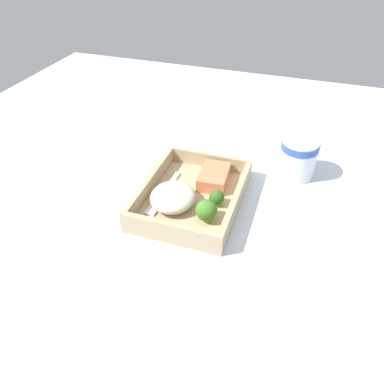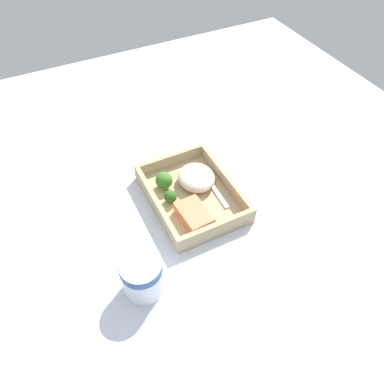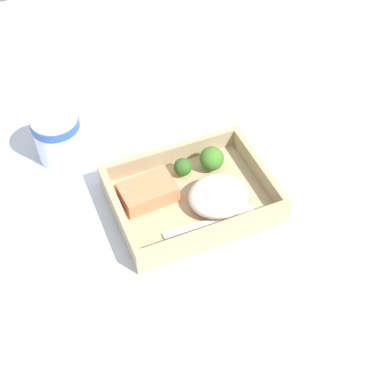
# 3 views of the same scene
# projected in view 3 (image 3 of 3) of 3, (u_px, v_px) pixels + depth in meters

# --- Properties ---
(ground_plane) EXTENTS (1.60, 1.60, 0.02)m
(ground_plane) POSITION_uv_depth(u_px,v_px,m) (192.00, 206.00, 0.92)
(ground_plane) COLOR silver
(takeout_tray) EXTENTS (0.27, 0.20, 0.01)m
(takeout_tray) POSITION_uv_depth(u_px,v_px,m) (192.00, 200.00, 0.91)
(takeout_tray) COLOR tan
(takeout_tray) RESTS_ON ground_plane
(tray_rim) EXTENTS (0.27, 0.20, 0.04)m
(tray_rim) POSITION_uv_depth(u_px,v_px,m) (192.00, 191.00, 0.89)
(tray_rim) COLOR tan
(tray_rim) RESTS_ON takeout_tray
(salmon_fillet) EXTENTS (0.09, 0.07, 0.03)m
(salmon_fillet) POSITION_uv_depth(u_px,v_px,m) (148.00, 192.00, 0.89)
(salmon_fillet) COLOR #EB7E53
(salmon_fillet) RESTS_ON takeout_tray
(mashed_potatoes) EXTENTS (0.10, 0.09, 0.04)m
(mashed_potatoes) POSITION_uv_depth(u_px,v_px,m) (219.00, 196.00, 0.88)
(mashed_potatoes) COLOR #F2DAC8
(mashed_potatoes) RESTS_ON takeout_tray
(broccoli_floret_1) EXTENTS (0.04, 0.04, 0.05)m
(broccoli_floret_1) POSITION_uv_depth(u_px,v_px,m) (212.00, 159.00, 0.93)
(broccoli_floret_1) COLOR #7F9C56
(broccoli_floret_1) RESTS_ON takeout_tray
(broccoli_floret_2) EXTENTS (0.03, 0.03, 0.04)m
(broccoli_floret_2) POSITION_uv_depth(u_px,v_px,m) (183.00, 167.00, 0.92)
(broccoli_floret_2) COLOR #7C9E5A
(broccoli_floret_2) RESTS_ON takeout_tray
(fork) EXTENTS (0.16, 0.02, 0.00)m
(fork) POSITION_uv_depth(u_px,v_px,m) (216.00, 221.00, 0.87)
(fork) COLOR silver
(fork) RESTS_ON takeout_tray
(paper_cup) EXTENTS (0.08, 0.08, 0.09)m
(paper_cup) POSITION_uv_depth(u_px,v_px,m) (58.00, 135.00, 0.95)
(paper_cup) COLOR white
(paper_cup) RESTS_ON ground_plane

